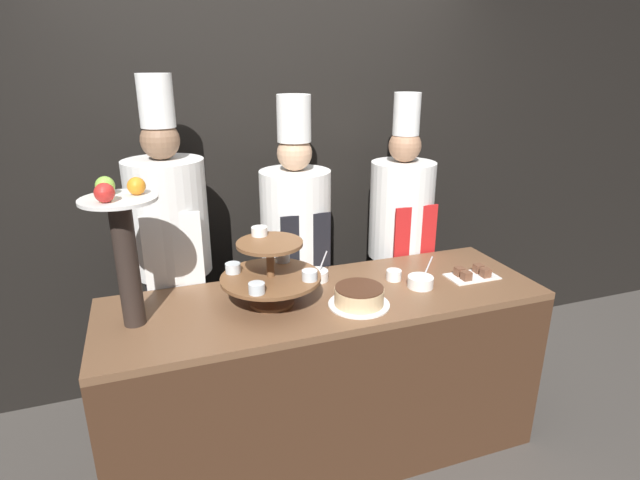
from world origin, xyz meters
TOP-DOWN VIEW (x-y plane):
  - wall_back at (0.00, 1.27)m, footprint 10.00×0.06m
  - buffet_counter at (0.00, 0.34)m, footprint 2.12×0.68m
  - tiered_stand at (-0.27, 0.35)m, footprint 0.46×0.46m
  - fruit_pedestal at (-0.87, 0.36)m, footprint 0.30×0.30m
  - cake_round at (0.10, 0.20)m, footprint 0.28×0.28m
  - cup_white at (0.39, 0.40)m, footprint 0.08×0.08m
  - cake_square_tray at (0.79, 0.30)m, footprint 0.26×0.15m
  - serving_bowl_near at (0.47, 0.28)m, footprint 0.13×0.13m
  - serving_bowl_far at (0.01, 0.53)m, footprint 0.12×0.12m
  - chef_left at (-0.67, 0.89)m, footprint 0.40×0.40m
  - chef_center_left at (0.01, 0.89)m, footprint 0.39×0.39m
  - chef_center_right at (0.68, 0.89)m, footprint 0.38×0.38m

SIDE VIEW (x-z plane):
  - buffet_counter at x=0.00m, z-range 0.00..0.90m
  - cake_square_tray at x=0.79m, z-range 0.89..0.94m
  - cup_white at x=0.39m, z-range 0.90..0.95m
  - serving_bowl_far at x=0.01m, z-range 0.85..1.01m
  - serving_bowl_near at x=0.47m, z-range 0.85..1.01m
  - cake_round at x=0.10m, z-range 0.90..0.99m
  - chef_center_right at x=0.68m, z-range 0.06..1.86m
  - chef_center_left at x=0.01m, z-range 0.07..1.88m
  - chef_left at x=-0.67m, z-range 0.07..1.98m
  - tiered_stand at x=-0.27m, z-range 0.89..1.24m
  - fruit_pedestal at x=-0.87m, z-range 0.96..1.59m
  - wall_back at x=0.00m, z-range 0.00..2.80m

